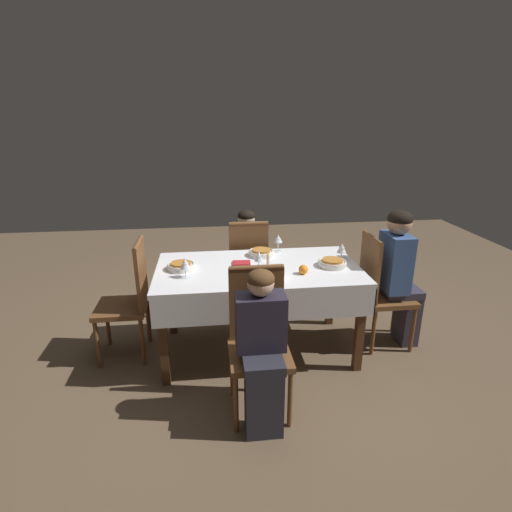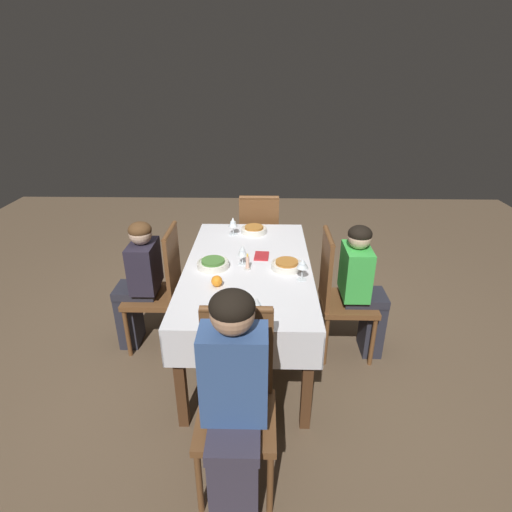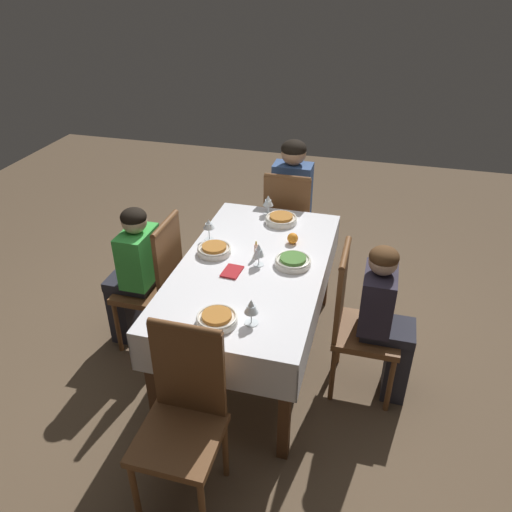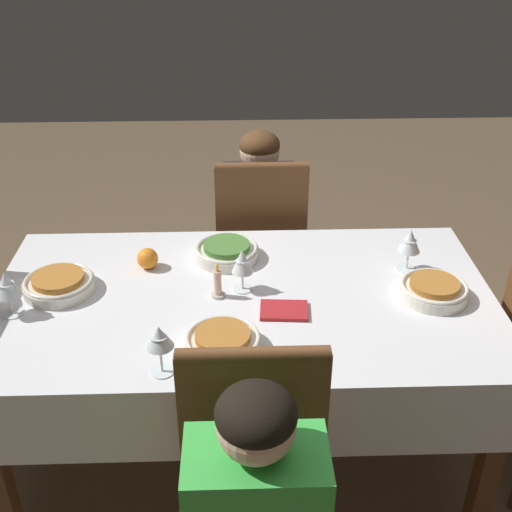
# 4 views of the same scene
# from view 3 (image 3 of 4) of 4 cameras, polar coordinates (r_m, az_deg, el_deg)

# --- Properties ---
(ground_plane) EXTENTS (8.00, 8.00, 0.00)m
(ground_plane) POSITION_cam_3_polar(r_m,az_deg,el_deg) (3.47, -0.33, -11.27)
(ground_plane) COLOR brown
(dining_table) EXTENTS (1.58, 0.87, 0.74)m
(dining_table) POSITION_cam_3_polar(r_m,az_deg,el_deg) (3.07, -0.37, -2.30)
(dining_table) COLOR silver
(dining_table) RESTS_ON ground_plane
(chair_east) EXTENTS (0.39, 0.39, 0.96)m
(chair_east) POSITION_cam_3_polar(r_m,az_deg,el_deg) (3.98, 3.73, 3.78)
(chair_east) COLOR brown
(chair_east) RESTS_ON ground_plane
(chair_north) EXTENTS (0.39, 0.39, 0.96)m
(chair_north) POSITION_cam_3_polar(r_m,az_deg,el_deg) (3.34, -11.31, -2.72)
(chair_north) COLOR brown
(chair_north) RESTS_ON ground_plane
(chair_south) EXTENTS (0.39, 0.39, 0.96)m
(chair_south) POSITION_cam_3_polar(r_m,az_deg,el_deg) (3.01, 11.39, -7.00)
(chair_south) COLOR brown
(chair_south) RESTS_ON ground_plane
(chair_west) EXTENTS (0.39, 0.39, 0.96)m
(chair_west) POSITION_cam_3_polar(r_m,az_deg,el_deg) (2.46, -8.36, -17.33)
(chair_west) COLOR brown
(chair_west) RESTS_ON ground_plane
(person_adult_denim) EXTENTS (0.34, 0.30, 1.16)m
(person_adult_denim) POSITION_cam_3_polar(r_m,az_deg,el_deg) (4.05, 4.24, 6.53)
(person_adult_denim) COLOR #383342
(person_adult_denim) RESTS_ON ground_plane
(person_child_green) EXTENTS (0.30, 0.33, 1.02)m
(person_child_green) POSITION_cam_3_polar(r_m,az_deg,el_deg) (3.38, -13.90, -1.66)
(person_child_green) COLOR #282833
(person_child_green) RESTS_ON ground_plane
(person_child_dark) EXTENTS (0.30, 0.33, 1.01)m
(person_child_dark) POSITION_cam_3_polar(r_m,az_deg,el_deg) (2.99, 14.62, -6.82)
(person_child_dark) COLOR #282833
(person_child_dark) RESTS_ON ground_plane
(bowl_east) EXTENTS (0.22, 0.22, 0.06)m
(bowl_east) POSITION_cam_3_polar(r_m,az_deg,el_deg) (3.49, 2.89, 4.24)
(bowl_east) COLOR silver
(bowl_east) RESTS_ON dining_table
(wine_glass_east) EXTENTS (0.08, 0.08, 0.15)m
(wine_glass_east) POSITION_cam_3_polar(r_m,az_deg,el_deg) (3.58, 1.40, 6.30)
(wine_glass_east) COLOR white
(wine_glass_east) RESTS_ON dining_table
(bowl_north) EXTENTS (0.21, 0.21, 0.06)m
(bowl_north) POSITION_cam_3_polar(r_m,az_deg,el_deg) (3.13, -4.79, 0.74)
(bowl_north) COLOR silver
(bowl_north) RESTS_ON dining_table
(wine_glass_north) EXTENTS (0.08, 0.08, 0.15)m
(wine_glass_north) POSITION_cam_3_polar(r_m,az_deg,el_deg) (3.25, -5.43, 3.59)
(wine_glass_north) COLOR white
(wine_glass_north) RESTS_ON dining_table
(bowl_south) EXTENTS (0.22, 0.22, 0.06)m
(bowl_south) POSITION_cam_3_polar(r_m,az_deg,el_deg) (3.01, 4.24, -0.59)
(bowl_south) COLOR silver
(bowl_south) RESTS_ON dining_table
(wine_glass_south) EXTENTS (0.07, 0.07, 0.15)m
(wine_glass_south) POSITION_cam_3_polar(r_m,az_deg,el_deg) (2.97, 0.33, 0.64)
(wine_glass_south) COLOR white
(wine_glass_south) RESTS_ON dining_table
(bowl_west) EXTENTS (0.21, 0.21, 0.06)m
(bowl_west) POSITION_cam_3_polar(r_m,az_deg,el_deg) (2.55, -4.49, -7.15)
(bowl_west) COLOR silver
(bowl_west) RESTS_ON dining_table
(wine_glass_west) EXTENTS (0.07, 0.07, 0.15)m
(wine_glass_west) POSITION_cam_3_polar(r_m,az_deg,el_deg) (2.50, -0.55, -5.86)
(wine_glass_west) COLOR white
(wine_glass_west) RESTS_ON dining_table
(candle_centerpiece) EXTENTS (0.04, 0.04, 0.12)m
(candle_centerpiece) POSITION_cam_3_polar(r_m,az_deg,el_deg) (3.07, 0.05, 0.48)
(candle_centerpiece) COLOR beige
(candle_centerpiece) RESTS_ON dining_table
(orange_fruit) EXTENTS (0.07, 0.07, 0.07)m
(orange_fruit) POSITION_cam_3_polar(r_m,az_deg,el_deg) (3.24, 4.22, 2.04)
(orange_fruit) COLOR orange
(orange_fruit) RESTS_ON dining_table
(napkin_red_folded) EXTENTS (0.15, 0.11, 0.01)m
(napkin_red_folded) POSITION_cam_3_polar(r_m,az_deg,el_deg) (2.94, -2.75, -1.78)
(napkin_red_folded) COLOR #AD2328
(napkin_red_folded) RESTS_ON dining_table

